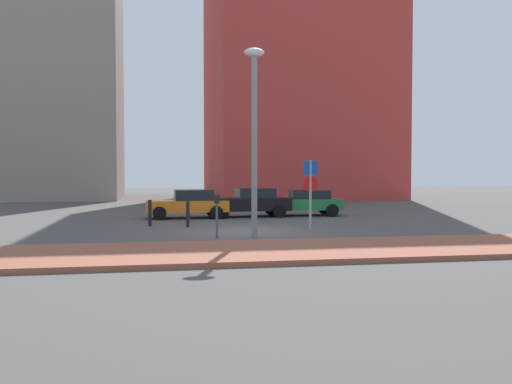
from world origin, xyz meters
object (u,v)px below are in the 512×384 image
Objects in this scene: parking_meter at (217,210)px; traffic_bollard_mid at (150,213)px; parking_sign_post at (310,186)px; street_lamp at (254,125)px; parked_car_green at (304,202)px; parked_car_orange at (189,203)px; traffic_bollard_near at (188,214)px; parked_car_black at (249,202)px.

traffic_bollard_mid is (-2.27, 4.78, -0.41)m from parking_meter.
street_lamp is (-2.67, -2.30, 2.14)m from parking_sign_post.
parked_car_green is at bearing 76.49° from parking_sign_post.
traffic_bollard_mid is at bearing 126.95° from street_lamp.
parked_car_orange is 9.22m from street_lamp.
traffic_bollard_mid is at bearing 154.81° from traffic_bollard_near.
street_lamp is at bearing 1.84° from parking_meter.
parking_meter is (-3.97, -2.34, -0.75)m from parking_sign_post.
parking_sign_post is (-1.61, -6.68, 1.00)m from parked_car_green.
parking_sign_post is at bearing 40.79° from street_lamp.
street_lamp is 5.60m from traffic_bollard_near.
parking_sign_post is (1.32, -6.46, 0.96)m from parked_car_black.
traffic_bollard_mid is (-7.84, -4.24, -0.16)m from parked_car_green.
parked_car_orange is 6.02m from parked_car_green.
parked_car_orange is at bearing 101.50° from street_lamp.
parked_car_black reaches higher than traffic_bollard_mid.
street_lamp is (-4.27, -8.98, 3.14)m from parked_car_green.
parked_car_black is 9.40m from street_lamp.
parked_car_black is at bearing 4.97° from parked_car_orange.
parking_sign_post is 4.67m from parking_meter.
parked_car_green reaches higher than traffic_bollard_near.
parking_meter is 1.35× the size of traffic_bollard_mid.
parking_sign_post is (4.39, -6.20, 0.99)m from parked_car_orange.
parked_car_orange is at bearing 63.92° from traffic_bollard_mid.
parked_car_black is at bearing 101.52° from parking_sign_post.
street_lamp reaches higher than traffic_bollard_mid.
parked_car_black is 2.84× the size of parking_meter.
traffic_bollard_near is at bearing -25.19° from traffic_bollard_mid.
parked_car_green is 0.63× the size of street_lamp.
street_lamp is 6.79m from traffic_bollard_mid.
parked_car_black reaches higher than traffic_bollard_near.
parking_meter reaches higher than parked_car_orange.
traffic_bollard_near is 0.97× the size of traffic_bollard_mid.
parking_sign_post is at bearing -78.48° from parked_car_black.
parking_meter reaches higher than parked_car_black.
parked_car_orange is at bearing 125.35° from parking_sign_post.
parked_car_orange reaches higher than parked_car_green.
parked_car_green is 8.03m from traffic_bollard_near.
parking_sign_post reaches higher than parked_car_black.
traffic_bollard_near is at bearing -125.53° from parked_car_black.
parked_car_orange reaches higher than traffic_bollard_near.
parked_car_green is at bearing 28.42° from traffic_bollard_mid.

